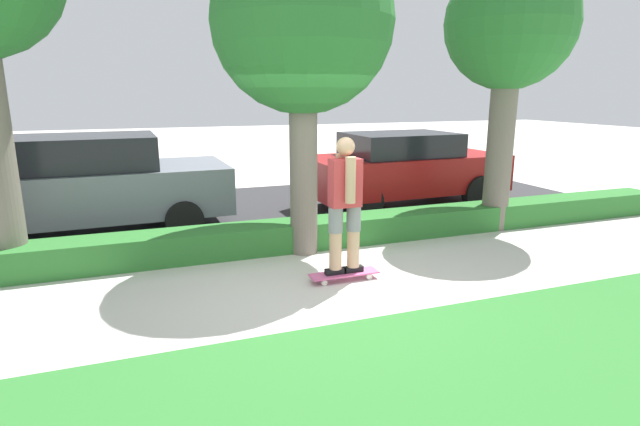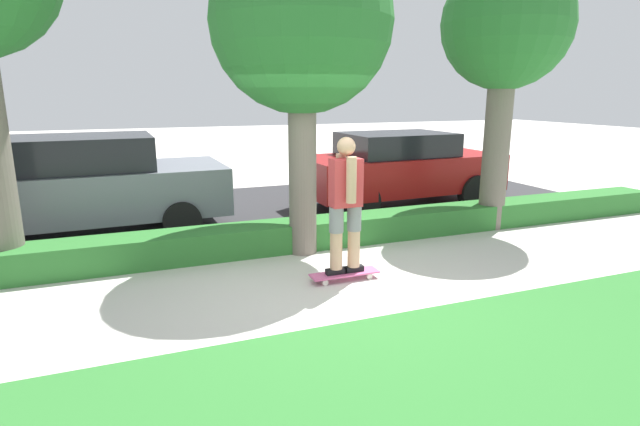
# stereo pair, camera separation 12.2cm
# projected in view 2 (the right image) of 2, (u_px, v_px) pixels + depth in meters

# --- Properties ---
(ground_plane) EXTENTS (60.00, 60.00, 0.00)m
(ground_plane) POSITION_uv_depth(u_px,v_px,m) (330.00, 285.00, 6.07)
(ground_plane) COLOR beige
(street_asphalt) EXTENTS (14.52, 5.00, 0.01)m
(street_asphalt) POSITION_uv_depth(u_px,v_px,m) (250.00, 211.00, 9.87)
(street_asphalt) COLOR #2D2D30
(street_asphalt) RESTS_ON ground_plane
(hedge_row) EXTENTS (14.52, 0.60, 0.41)m
(hedge_row) POSITION_uv_depth(u_px,v_px,m) (290.00, 235.00, 7.47)
(hedge_row) COLOR #2D702D
(hedge_row) RESTS_ON ground_plane
(skateboard) EXTENTS (0.88, 0.24, 0.09)m
(skateboard) POSITION_uv_depth(u_px,v_px,m) (345.00, 274.00, 6.24)
(skateboard) COLOR #DB5B93
(skateboard) RESTS_ON ground_plane
(skater_person) EXTENTS (0.50, 0.43, 1.69)m
(skater_person) POSITION_uv_depth(u_px,v_px,m) (346.00, 202.00, 6.02)
(skater_person) COLOR black
(skater_person) RESTS_ON skateboard
(tree_mid) EXTENTS (2.45, 2.45, 4.44)m
(tree_mid) POSITION_uv_depth(u_px,v_px,m) (301.00, 25.00, 6.61)
(tree_mid) COLOR #70665B
(tree_mid) RESTS_ON ground_plane
(tree_far) EXTENTS (2.06, 2.06, 4.38)m
(tree_far) POSITION_uv_depth(u_px,v_px,m) (506.00, 31.00, 7.95)
(tree_far) COLOR #70665B
(tree_far) RESTS_ON ground_plane
(parked_car_front) EXTENTS (4.34, 2.04, 1.61)m
(parked_car_front) POSITION_uv_depth(u_px,v_px,m) (89.00, 184.00, 8.16)
(parked_car_front) COLOR slate
(parked_car_front) RESTS_ON ground_plane
(parked_car_middle) EXTENTS (4.10, 1.86, 1.51)m
(parked_car_middle) POSITION_uv_depth(u_px,v_px,m) (400.00, 168.00, 10.08)
(parked_car_middle) COLOR maroon
(parked_car_middle) RESTS_ON ground_plane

